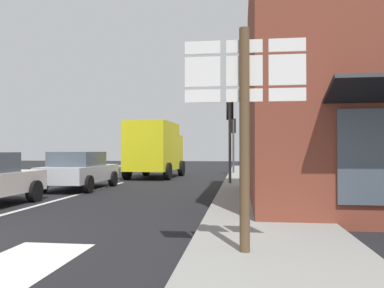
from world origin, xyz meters
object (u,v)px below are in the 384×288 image
route_sign_post (244,115)px  traffic_light_far_right (233,133)px  sedan_far (80,170)px  delivery_truck (155,148)px  traffic_light_near_right (230,121)px

route_sign_post → traffic_light_far_right: bearing=91.5°
sedan_far → delivery_truck: size_ratio=0.82×
sedan_far → traffic_light_near_right: traffic_light_near_right is taller
delivery_truck → traffic_light_far_right: bearing=38.0°
sedan_far → route_sign_post: route_sign_post is taller
route_sign_post → traffic_light_near_right: 11.40m
traffic_light_near_right → traffic_light_far_right: traffic_light_near_right is taller
delivery_truck → traffic_light_near_right: traffic_light_near_right is taller
delivery_truck → route_sign_post: size_ratio=1.60×
sedan_far → delivery_truck: bearing=77.2°
delivery_truck → traffic_light_far_right: (4.29, 3.36, 0.96)m
route_sign_post → traffic_light_near_right: traffic_light_near_right is taller
traffic_light_near_right → delivery_truck: bearing=133.1°
sedan_far → route_sign_post: (6.32, -9.25, 1.24)m
route_sign_post → sedan_far: bearing=124.4°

